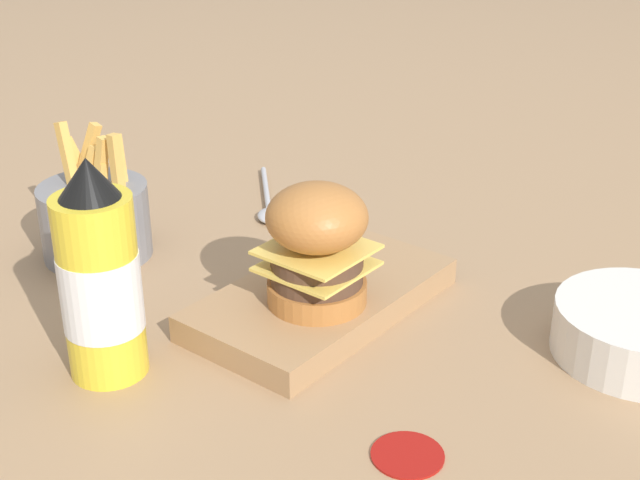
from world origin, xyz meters
name	(u,v)px	position (x,y,z in m)	size (l,w,h in m)	color
ground_plane	(346,320)	(0.00, 0.00, 0.00)	(6.00, 6.00, 0.00)	#9E7A56
serving_board	(320,299)	(0.00, 0.03, 0.01)	(0.26, 0.14, 0.03)	#A37A51
burger	(317,244)	(-0.03, 0.01, 0.09)	(0.09, 0.09, 0.12)	#AD6B33
ketchup_bottle	(100,281)	(-0.20, 0.11, 0.09)	(0.07, 0.07, 0.20)	yellow
fries_basket	(95,218)	(-0.06, 0.30, 0.04)	(0.12, 0.12, 0.15)	slate
spoon	(268,206)	(0.15, 0.23, 0.01)	(0.14, 0.14, 0.01)	#B2B2B7
ketchup_puddle	(408,454)	(-0.13, -0.16, 0.00)	(0.06, 0.06, 0.00)	#9E140F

